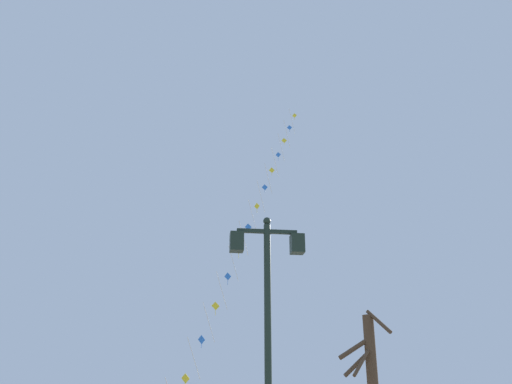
% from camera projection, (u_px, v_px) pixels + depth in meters
% --- Properties ---
extents(twin_lantern_lamp_post, '(1.55, 0.28, 5.03)m').
position_uv_depth(twin_lantern_lamp_post, '(268.00, 291.00, 10.66)').
color(twin_lantern_lamp_post, '#1E2D23').
rests_on(twin_lantern_lamp_post, ground_plane).
extents(kite_train, '(8.26, 13.70, 21.71)m').
position_uv_depth(kite_train, '(253.00, 216.00, 30.04)').
color(kite_train, brown).
rests_on(kite_train, ground_plane).
extents(bare_tree, '(1.39, 1.81, 3.78)m').
position_uv_depth(bare_tree, '(371.00, 379.00, 14.23)').
color(bare_tree, '#4C3826').
rests_on(bare_tree, ground_plane).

